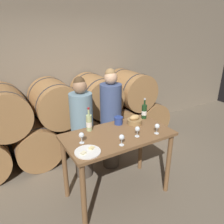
{
  "coord_description": "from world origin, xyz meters",
  "views": [
    {
      "loc": [
        -1.34,
        -2.13,
        2.26
      ],
      "look_at": [
        0.0,
        0.15,
        1.21
      ],
      "focal_mm": 35.0,
      "sensor_mm": 36.0,
      "label": 1
    }
  ],
  "objects_px": {
    "tasting_table": "(118,144)",
    "wine_glass_left": "(122,138)",
    "blue_crock": "(119,120)",
    "bread_basket": "(135,120)",
    "wine_bottle_white": "(89,123)",
    "cheese_plate": "(88,152)",
    "wine_glass_far_left": "(81,136)",
    "wine_bottle_red": "(144,111)",
    "wine_glass_right": "(157,127)",
    "person_right": "(111,120)",
    "wine_glass_center": "(137,129)",
    "person_left": "(82,129)"
  },
  "relations": [
    {
      "from": "wine_glass_far_left",
      "to": "bread_basket",
      "type": "bearing_deg",
      "value": 8.58
    },
    {
      "from": "wine_bottle_red",
      "to": "tasting_table",
      "type": "bearing_deg",
      "value": -158.85
    },
    {
      "from": "wine_bottle_red",
      "to": "person_right",
      "type": "bearing_deg",
      "value": 129.24
    },
    {
      "from": "wine_bottle_red",
      "to": "wine_bottle_white",
      "type": "bearing_deg",
      "value": 177.36
    },
    {
      "from": "wine_glass_left",
      "to": "wine_glass_right",
      "type": "distance_m",
      "value": 0.55
    },
    {
      "from": "wine_bottle_white",
      "to": "cheese_plate",
      "type": "distance_m",
      "value": 0.55
    },
    {
      "from": "wine_glass_center",
      "to": "tasting_table",
      "type": "bearing_deg",
      "value": 132.5
    },
    {
      "from": "person_left",
      "to": "wine_glass_far_left",
      "type": "distance_m",
      "value": 0.72
    },
    {
      "from": "blue_crock",
      "to": "tasting_table",
      "type": "bearing_deg",
      "value": -123.48
    },
    {
      "from": "tasting_table",
      "to": "bread_basket",
      "type": "bearing_deg",
      "value": 21.63
    },
    {
      "from": "tasting_table",
      "to": "bread_basket",
      "type": "height_order",
      "value": "bread_basket"
    },
    {
      "from": "wine_glass_left",
      "to": "wine_glass_right",
      "type": "bearing_deg",
      "value": 1.94
    },
    {
      "from": "blue_crock",
      "to": "bread_basket",
      "type": "xyz_separation_m",
      "value": [
        0.2,
        -0.1,
        -0.01
      ]
    },
    {
      "from": "wine_bottle_white",
      "to": "cheese_plate",
      "type": "height_order",
      "value": "wine_bottle_white"
    },
    {
      "from": "person_right",
      "to": "wine_glass_right",
      "type": "height_order",
      "value": "person_right"
    },
    {
      "from": "blue_crock",
      "to": "cheese_plate",
      "type": "height_order",
      "value": "blue_crock"
    },
    {
      "from": "cheese_plate",
      "to": "wine_glass_far_left",
      "type": "height_order",
      "value": "wine_glass_far_left"
    },
    {
      "from": "person_left",
      "to": "wine_glass_left",
      "type": "xyz_separation_m",
      "value": [
        0.11,
        -0.91,
        0.24
      ]
    },
    {
      "from": "blue_crock",
      "to": "bread_basket",
      "type": "bearing_deg",
      "value": -26.84
    },
    {
      "from": "person_left",
      "to": "bread_basket",
      "type": "relative_size",
      "value": 7.66
    },
    {
      "from": "blue_crock",
      "to": "wine_glass_center",
      "type": "distance_m",
      "value": 0.44
    },
    {
      "from": "wine_glass_left",
      "to": "wine_glass_center",
      "type": "relative_size",
      "value": 1.0
    },
    {
      "from": "wine_bottle_white",
      "to": "wine_glass_center",
      "type": "distance_m",
      "value": 0.64
    },
    {
      "from": "wine_bottle_white",
      "to": "person_right",
      "type": "bearing_deg",
      "value": 34.23
    },
    {
      "from": "wine_bottle_white",
      "to": "wine_glass_center",
      "type": "bearing_deg",
      "value": -45.96
    },
    {
      "from": "person_right",
      "to": "wine_bottle_red",
      "type": "distance_m",
      "value": 0.57
    },
    {
      "from": "wine_glass_left",
      "to": "person_left",
      "type": "bearing_deg",
      "value": 97.14
    },
    {
      "from": "bread_basket",
      "to": "wine_glass_center",
      "type": "relative_size",
      "value": 1.54
    },
    {
      "from": "person_right",
      "to": "cheese_plate",
      "type": "relative_size",
      "value": 5.74
    },
    {
      "from": "wine_bottle_white",
      "to": "wine_glass_left",
      "type": "xyz_separation_m",
      "value": [
        0.16,
        -0.54,
        -0.01
      ]
    },
    {
      "from": "bread_basket",
      "to": "cheese_plate",
      "type": "height_order",
      "value": "bread_basket"
    },
    {
      "from": "cheese_plate",
      "to": "wine_glass_far_left",
      "type": "xyz_separation_m",
      "value": [
        0.03,
        0.23,
        0.09
      ]
    },
    {
      "from": "person_right",
      "to": "bread_basket",
      "type": "distance_m",
      "value": 0.53
    },
    {
      "from": "wine_bottle_white",
      "to": "cheese_plate",
      "type": "bearing_deg",
      "value": -116.92
    },
    {
      "from": "tasting_table",
      "to": "wine_glass_far_left",
      "type": "height_order",
      "value": "wine_glass_far_left"
    },
    {
      "from": "tasting_table",
      "to": "wine_bottle_white",
      "type": "bearing_deg",
      "value": 135.03
    },
    {
      "from": "wine_glass_right",
      "to": "person_left",
      "type": "bearing_deg",
      "value": 126.63
    },
    {
      "from": "tasting_table",
      "to": "person_right",
      "type": "relative_size",
      "value": 0.84
    },
    {
      "from": "wine_bottle_red",
      "to": "wine_glass_far_left",
      "type": "bearing_deg",
      "value": -168.76
    },
    {
      "from": "wine_glass_right",
      "to": "person_right",
      "type": "bearing_deg",
      "value": 100.51
    },
    {
      "from": "tasting_table",
      "to": "person_left",
      "type": "relative_size",
      "value": 0.87
    },
    {
      "from": "tasting_table",
      "to": "wine_glass_left",
      "type": "distance_m",
      "value": 0.38
    },
    {
      "from": "wine_glass_far_left",
      "to": "wine_glass_center",
      "type": "xyz_separation_m",
      "value": [
        0.66,
        -0.2,
        0.0
      ]
    },
    {
      "from": "wine_glass_center",
      "to": "wine_glass_right",
      "type": "xyz_separation_m",
      "value": [
        0.27,
        -0.06,
        0.0
      ]
    },
    {
      "from": "person_right",
      "to": "wine_glass_center",
      "type": "relative_size",
      "value": 12.3
    },
    {
      "from": "wine_glass_left",
      "to": "wine_bottle_white",
      "type": "bearing_deg",
      "value": 106.53
    },
    {
      "from": "blue_crock",
      "to": "wine_glass_far_left",
      "type": "distance_m",
      "value": 0.7
    },
    {
      "from": "wine_glass_left",
      "to": "blue_crock",
      "type": "bearing_deg",
      "value": 61.54
    },
    {
      "from": "cheese_plate",
      "to": "wine_glass_center",
      "type": "bearing_deg",
      "value": 2.08
    },
    {
      "from": "wine_bottle_white",
      "to": "wine_glass_right",
      "type": "height_order",
      "value": "wine_bottle_white"
    }
  ]
}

